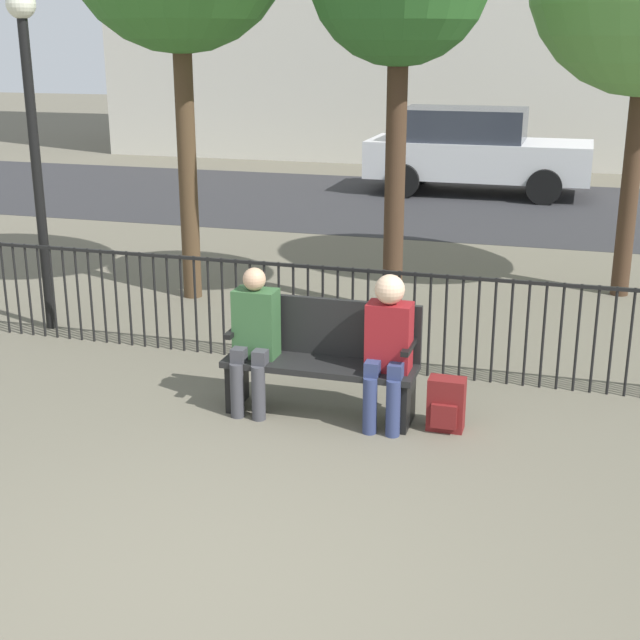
% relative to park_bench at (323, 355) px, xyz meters
% --- Properties ---
extents(ground_plane, '(80.00, 80.00, 0.00)m').
position_rel_park_bench_xyz_m(ground_plane, '(0.00, -2.47, -0.49)').
color(ground_plane, '#605B4C').
extents(park_bench, '(1.54, 0.45, 0.92)m').
position_rel_park_bench_xyz_m(park_bench, '(0.00, 0.00, 0.00)').
color(park_bench, black).
rests_on(park_bench, ground).
extents(seated_person_0, '(0.34, 0.39, 1.19)m').
position_rel_park_bench_xyz_m(seated_person_0, '(-0.53, -0.13, 0.17)').
color(seated_person_0, '#3D3D42').
rests_on(seated_person_0, ground).
extents(seated_person_1, '(0.34, 0.39, 1.21)m').
position_rel_park_bench_xyz_m(seated_person_1, '(0.55, -0.13, 0.20)').
color(seated_person_1, navy).
rests_on(seated_person_1, ground).
extents(backpack, '(0.28, 0.21, 0.42)m').
position_rel_park_bench_xyz_m(backpack, '(1.01, -0.07, -0.28)').
color(backpack, maroon).
rests_on(backpack, ground).
extents(fence_railing, '(9.01, 0.03, 0.95)m').
position_rel_park_bench_xyz_m(fence_railing, '(-0.02, 1.03, 0.07)').
color(fence_railing, black).
rests_on(fence_railing, ground).
extents(lamp_post, '(0.28, 0.28, 3.34)m').
position_rel_park_bench_xyz_m(lamp_post, '(-3.34, 1.30, 1.75)').
color(lamp_post, black).
rests_on(lamp_post, ground).
extents(street_surface, '(24.00, 6.00, 0.01)m').
position_rel_park_bench_xyz_m(street_surface, '(0.00, 9.53, -0.48)').
color(street_surface, '#2B2B2D').
rests_on(street_surface, ground).
extents(parked_car_0, '(4.20, 1.94, 1.62)m').
position_rel_park_bench_xyz_m(parked_car_0, '(-0.18, 11.02, 0.36)').
color(parked_car_0, silver).
rests_on(parked_car_0, ground).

